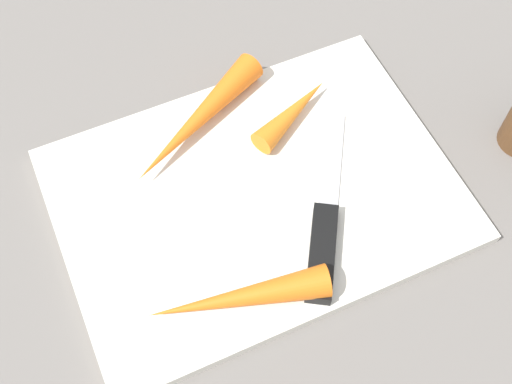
# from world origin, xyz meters

# --- Properties ---
(ground_plane) EXTENTS (1.40, 1.40, 0.00)m
(ground_plane) POSITION_xyz_m (0.00, 0.00, 0.00)
(ground_plane) COLOR slate
(cutting_board) EXTENTS (0.36, 0.26, 0.01)m
(cutting_board) POSITION_xyz_m (0.00, 0.00, 0.01)
(cutting_board) COLOR silver
(cutting_board) RESTS_ON ground_plane
(knife) EXTENTS (0.12, 0.18, 0.01)m
(knife) POSITION_xyz_m (0.03, -0.07, 0.02)
(knife) COLOR #B7B7BC
(knife) RESTS_ON cutting_board
(carrot_longest) EXTENTS (0.16, 0.11, 0.03)m
(carrot_longest) POSITION_xyz_m (-0.02, 0.09, 0.03)
(carrot_longest) COLOR orange
(carrot_longest) RESTS_ON cutting_board
(carrot_medium) EXTENTS (0.15, 0.06, 0.03)m
(carrot_medium) POSITION_xyz_m (-0.06, -0.09, 0.03)
(carrot_medium) COLOR orange
(carrot_medium) RESTS_ON cutting_board
(carrot_shortest) EXTENTS (0.10, 0.06, 0.02)m
(carrot_shortest) POSITION_xyz_m (0.07, 0.06, 0.02)
(carrot_shortest) COLOR orange
(carrot_shortest) RESTS_ON cutting_board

